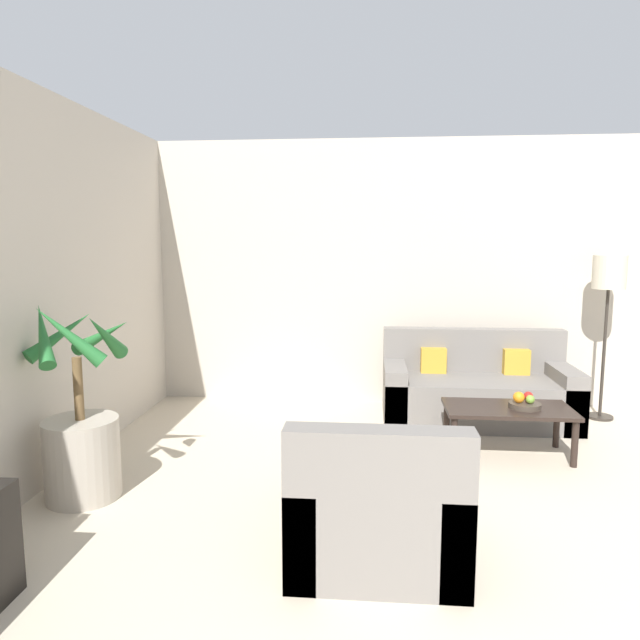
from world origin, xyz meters
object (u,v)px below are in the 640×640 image
potted_palm (81,437)px  sofa_loveseat (476,391)px  apple_green (530,399)px  armchair (377,513)px  fruit_bowl (525,405)px  ottoman (367,470)px  apple_red (528,396)px  floor_lamp (609,282)px  orange_fruit (519,397)px  coffee_table (508,414)px

potted_palm → sofa_loveseat: (2.87, 1.89, -0.13)m
apple_green → armchair: (-1.20, -1.57, -0.20)m
fruit_bowl → armchair: (-1.16, -1.59, -0.15)m
potted_palm → armchair: 2.01m
apple_green → ottoman: bearing=-147.6°
apple_red → apple_green: size_ratio=1.10×
floor_lamp → ottoman: bearing=-139.7°
fruit_bowl → apple_green: bearing=-27.1°
sofa_loveseat → apple_green: 0.95m
potted_palm → apple_green: potted_palm is taller
fruit_bowl → ottoman: fruit_bowl is taller
apple_red → apple_green: apple_red is taller
potted_palm → fruit_bowl: bearing=18.1°
potted_palm → floor_lamp: (4.07, 2.07, 0.89)m
ottoman → apple_red: bearing=34.8°
orange_fruit → sofa_loveseat: bearing=100.0°
coffee_table → ottoman: bearing=-143.0°
sofa_loveseat → apple_red: sofa_loveseat is taller
coffee_table → fruit_bowl: fruit_bowl is taller
apple_red → orange_fruit: orange_fruit is taller
floor_lamp → apple_red: floor_lamp is taller
potted_palm → armchair: bearing=-17.0°
sofa_loveseat → coffee_table: (0.08, -0.87, 0.05)m
sofa_loveseat → coffee_table: size_ratio=1.77×
apple_green → ottoman: 1.51m
coffee_table → apple_red: 0.21m
apple_red → armchair: bearing=-126.0°
coffee_table → ottoman: 1.38m
apple_red → floor_lamp: bearing=46.5°
apple_red → ottoman: bearing=-145.2°
fruit_bowl → orange_fruit: bearing=-175.2°
ottoman → sofa_loveseat: bearing=59.2°
orange_fruit → fruit_bowl: bearing=4.8°
potted_palm → orange_fruit: 3.19m
potted_palm → orange_fruit: potted_palm is taller
apple_red → coffee_table: bearing=-162.8°
orange_fruit → potted_palm: bearing=-161.7°
coffee_table → orange_fruit: orange_fruit is taller
orange_fruit → armchair: size_ratio=0.10×
potted_palm → armchair: (1.91, -0.59, -0.14)m
floor_lamp → fruit_bowl: (-0.99, -1.06, -0.89)m
armchair → potted_palm: bearing=163.0°
apple_green → armchair: size_ratio=0.07×
coffee_table → fruit_bowl: bearing=-5.4°
fruit_bowl → apple_red: (0.04, 0.06, 0.06)m
sofa_loveseat → orange_fruit: sofa_loveseat is taller
apple_green → armchair: 1.99m
armchair → ottoman: 0.79m
potted_palm → sofa_loveseat: potted_palm is taller
orange_fruit → floor_lamp: bearing=45.7°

